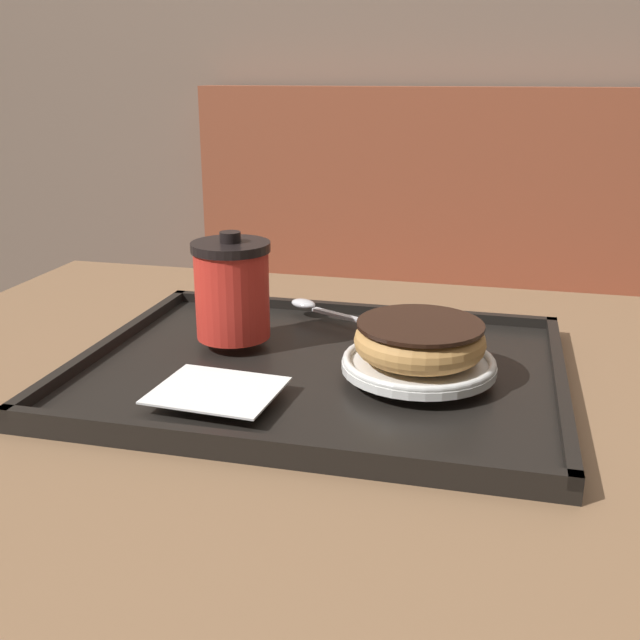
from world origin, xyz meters
The scene contains 8 objects.
booth_bench centered at (0.13, 0.87, 0.32)m, with size 1.24×0.44×1.00m.
cafe_table centered at (0.00, 0.00, 0.56)m, with size 0.99×0.83×0.72m.
serving_tray centered at (0.04, 0.01, 0.73)m, with size 0.50×0.39×0.02m.
napkin_paper centered at (-0.03, -0.10, 0.75)m, with size 0.12×0.10×0.00m.
coffee_cup_front centered at (-0.07, 0.05, 0.80)m, with size 0.09×0.09×0.12m.
plate_with_chocolate_donut centered at (0.14, 0.00, 0.75)m, with size 0.15×0.15×0.01m.
donut_chocolate_glazed centered at (0.14, 0.00, 0.78)m, with size 0.13×0.13×0.04m.
spoon centered at (0.00, 0.16, 0.75)m, with size 0.15×0.08×0.01m.
Camera 1 is at (0.21, -0.70, 1.03)m, focal length 42.00 mm.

